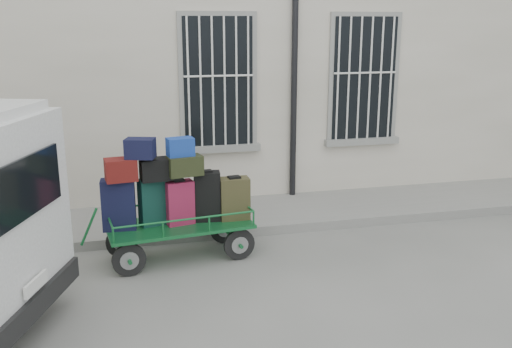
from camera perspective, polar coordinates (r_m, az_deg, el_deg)
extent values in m
plane|color=slate|center=(7.79, 3.30, -9.64)|extent=(80.00, 80.00, 0.00)
cube|color=#BDB5A1|center=(12.46, -4.07, 13.73)|extent=(24.00, 5.00, 6.00)
cylinder|color=black|center=(10.18, 3.89, 12.38)|extent=(0.11, 0.11, 5.60)
cube|color=black|center=(9.95, -3.80, 9.16)|extent=(1.20, 0.08, 2.20)
cube|color=gray|center=(10.11, -3.67, 2.59)|extent=(1.45, 0.22, 0.12)
cube|color=black|center=(10.75, 10.71, 9.35)|extent=(1.20, 0.08, 2.20)
cube|color=gray|center=(10.90, 10.47, 3.26)|extent=(1.45, 0.22, 0.12)
cube|color=gray|center=(9.74, -0.46, -4.05)|extent=(24.00, 1.70, 0.15)
cylinder|color=black|center=(7.73, -12.57, -8.39)|extent=(0.45, 0.11, 0.45)
cylinder|color=gray|center=(7.73, -12.57, -8.39)|extent=(0.26, 0.11, 0.25)
cylinder|color=black|center=(8.36, -13.28, -6.63)|extent=(0.45, 0.11, 0.45)
cylinder|color=gray|center=(8.36, -13.28, -6.63)|extent=(0.26, 0.11, 0.25)
cylinder|color=black|center=(8.05, -1.69, -7.06)|extent=(0.45, 0.11, 0.45)
cylinder|color=gray|center=(8.05, -1.69, -7.06)|extent=(0.26, 0.11, 0.25)
cylinder|color=black|center=(8.66, -3.18, -5.48)|extent=(0.45, 0.11, 0.45)
cylinder|color=gray|center=(8.66, -3.18, -5.48)|extent=(0.26, 0.11, 0.25)
cube|color=#176631|center=(8.07, -7.66, -5.09)|extent=(2.07, 1.14, 0.04)
cylinder|color=#176631|center=(7.86, -16.36, -5.08)|extent=(0.26, 0.07, 0.50)
cube|color=black|center=(7.91, -13.58, -2.97)|extent=(0.46, 0.28, 0.70)
cube|color=black|center=(7.81, -13.73, -0.44)|extent=(0.19, 0.15, 0.03)
cube|color=#0C2C25|center=(7.99, -10.26, -2.76)|extent=(0.42, 0.30, 0.66)
cube|color=black|center=(7.89, -10.38, -0.39)|extent=(0.16, 0.12, 0.03)
cube|color=maroon|center=(7.97, -7.64, -2.85)|extent=(0.41, 0.28, 0.61)
cube|color=black|center=(7.88, -7.72, -0.63)|extent=(0.16, 0.12, 0.03)
cube|color=black|center=(8.06, -4.91, -2.23)|extent=(0.39, 0.27, 0.70)
cube|color=black|center=(7.96, -4.96, 0.29)|extent=(0.16, 0.13, 0.03)
cube|color=#373A1D|center=(8.11, -2.18, -2.46)|extent=(0.42, 0.26, 0.60)
cube|color=black|center=(8.02, -2.20, -0.32)|extent=(0.18, 0.15, 0.03)
cube|color=maroon|center=(7.72, -13.37, 0.43)|extent=(0.44, 0.34, 0.29)
cube|color=black|center=(7.82, -9.60, 0.50)|extent=(0.55, 0.34, 0.29)
cube|color=black|center=(7.80, -7.13, 0.83)|extent=(0.51, 0.34, 0.27)
cube|color=black|center=(7.65, -11.51, 2.53)|extent=(0.43, 0.35, 0.26)
cube|color=#164798|center=(7.77, -7.59, 2.71)|extent=(0.38, 0.28, 0.25)
cube|color=black|center=(5.88, -22.31, -1.41)|extent=(0.54, 1.43, 0.59)
cube|color=black|center=(6.32, -21.29, -12.20)|extent=(0.76, 1.90, 0.24)
cube|color=white|center=(6.20, -21.14, -10.21)|extent=(0.18, 0.43, 0.13)
cylinder|color=black|center=(7.50, -23.39, -8.88)|extent=(0.77, 0.46, 0.73)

